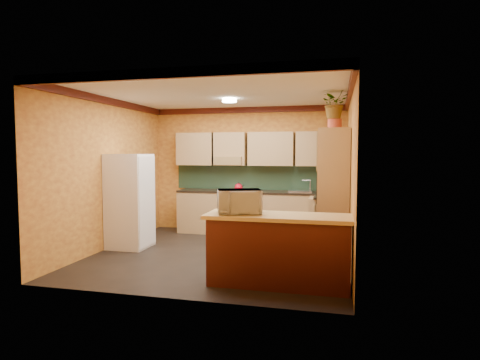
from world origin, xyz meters
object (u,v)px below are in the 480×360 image
Objects in this scene: fridge at (130,201)px; breakfast_bar at (279,252)px; base_cabinets_back at (263,214)px; stove at (235,212)px; pantry at (333,195)px; microwave at (239,201)px.

fridge is 0.94× the size of breakfast_bar.
base_cabinets_back and breakfast_bar have the same top height.
fridge is at bearing -132.49° from stove.
breakfast_bar is at bearing -114.51° from pantry.
stove is at bearing 47.51° from fridge.
pantry is 1.73m from breakfast_bar.
stove is 0.54× the size of fridge.
microwave reaches higher than base_cabinets_back.
stove is 3.42m from breakfast_bar.
microwave is (2.40, -1.45, 0.24)m from fridge.
base_cabinets_back is 1.74× the size of pantry.
base_cabinets_back is 0.63m from stove.
pantry reaches higher than stove.
pantry reaches higher than base_cabinets_back.
fridge is 3.61m from pantry.
stove is 0.51× the size of breakfast_bar.
stove is 2.71m from pantry.
pantry is at bearing -38.66° from stove.
fridge is (-2.16, -1.68, 0.41)m from base_cabinets_back.
breakfast_bar is (-0.67, -1.48, -0.61)m from pantry.
breakfast_bar is (0.77, -3.13, 0.00)m from base_cabinets_back.
microwave is (0.24, -3.13, 0.65)m from base_cabinets_back.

